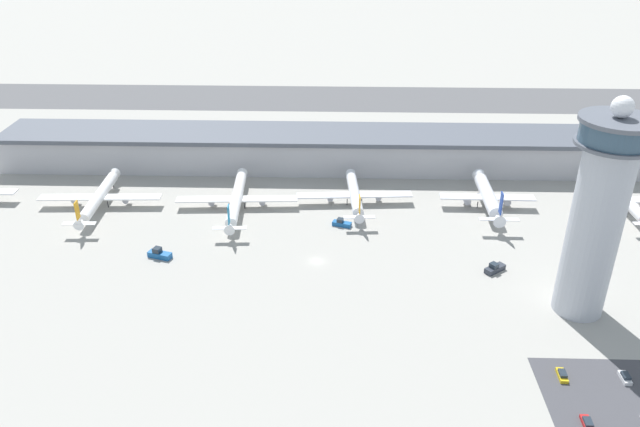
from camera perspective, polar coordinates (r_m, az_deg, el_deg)
The scene contains 15 objects.
ground_plane at distance 181.27m, azimuth -0.29°, elevation -4.39°, with size 1000.00×1000.00×0.00m, color #9E9B93.
terminal_building at distance 240.82m, azimuth 0.28°, elevation 5.89°, with size 244.92×25.00×14.04m.
runway_strip at distance 327.62m, azimuth 0.69°, elevation 10.48°, with size 367.38×44.00×0.01m, color #515154.
control_tower at distance 161.42m, azimuth 24.09°, elevation 0.15°, with size 17.44×17.44×56.26m.
airplane_gate_bravo at distance 222.35m, azimuth -19.56°, elevation 1.43°, with size 41.21×40.78×11.72m.
airplane_gate_charlie at distance 210.64m, azimuth -7.64°, elevation 1.34°, with size 40.87×44.01×11.65m.
airplane_gate_delta at distance 211.89m, azimuth 3.18°, elevation 1.73°, with size 39.51×36.21×11.43m.
airplane_gate_echo at distance 216.32m, azimuth 15.11°, elevation 1.51°, with size 31.76×36.46×13.88m.
airplane_gate_foxtrot at distance 231.94m, azimuth 26.07°, elevation 1.15°, with size 30.95×36.84×11.17m.
service_truck_catering at distance 199.58m, azimuth 1.99°, elevation -0.91°, with size 6.41×3.94×2.52m.
service_truck_fuel at distance 188.50m, azimuth -14.47°, elevation -3.62°, with size 7.42×4.54×3.13m.
service_truck_baggage at distance 182.98m, azimuth 15.69°, elevation -4.85°, with size 6.63×5.81×2.79m.
car_black_suv at distance 156.53m, azimuth 26.12°, elevation -13.31°, with size 1.75×4.18×1.55m.
car_white_wagon at distance 151.77m, azimuth 21.26°, elevation -13.60°, with size 1.90×4.53×1.49m.
car_red_hatchback at distance 142.49m, azimuth 23.26°, elevation -17.23°, with size 1.89×4.63×1.39m.
Camera 1 is at (5.54, -153.89, 95.64)m, focal length 35.00 mm.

